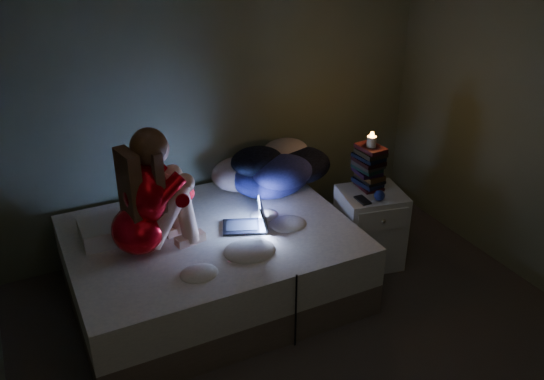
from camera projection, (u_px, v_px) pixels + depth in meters
floor at (338, 379)px, 3.50m from camera, size 3.60×3.80×0.02m
wall_back at (213, 84)px, 4.42m from camera, size 3.60×0.02×2.60m
bed at (212, 264)px, 4.10m from camera, size 1.91×1.43×0.53m
pillow at (113, 229)px, 3.90m from camera, size 0.42×0.30×0.12m
woman at (134, 196)px, 3.56m from camera, size 0.57×0.42×0.84m
laptop at (244, 214)px, 3.98m from camera, size 0.36×0.31×0.22m
clothes_pile at (270, 167)px, 4.45m from camera, size 0.77×0.67×0.40m
nightstand at (369, 228)px, 4.46m from camera, size 0.53×0.49×0.61m
book_stack at (369, 168)px, 4.33m from camera, size 0.19×0.25×0.32m
candle at (371, 143)px, 4.23m from camera, size 0.07×0.07×0.08m
phone at (367, 201)px, 4.19m from camera, size 0.09×0.15×0.01m
blue_orb at (382, 195)px, 4.20m from camera, size 0.08×0.08×0.08m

